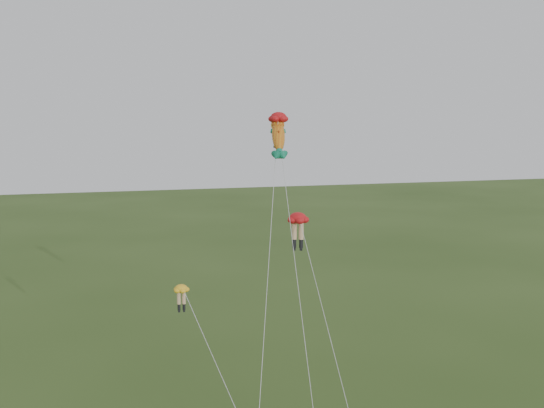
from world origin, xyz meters
name	(u,v)px	position (x,y,z in m)	size (l,w,h in m)	color
legs_kite_red_high	(278,126)	(1.70, 7.89, 17.91)	(4.67, 8.75, 18.81)	red
legs_kite_red_mid	(299,224)	(3.07, 7.84, 11.73)	(1.87, 12.33, 12.46)	red
legs_kite_yellow	(185,299)	(-4.70, 5.25, 8.16)	(3.63, 9.71, 8.94)	yellow
fish_kite	(279,137)	(1.62, 7.56, 17.27)	(1.54, 10.63, 18.67)	gold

